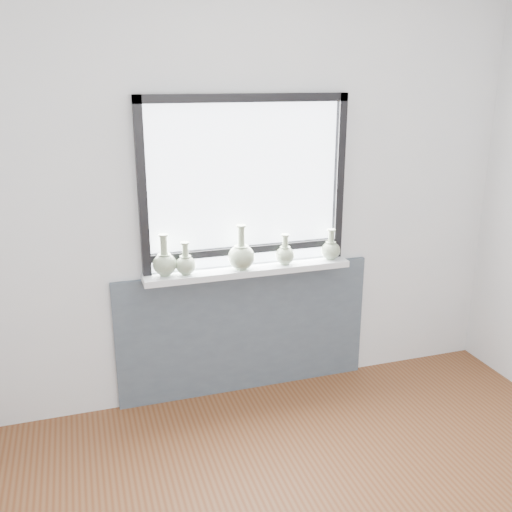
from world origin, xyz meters
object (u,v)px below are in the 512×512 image
object	(u,v)px
vase_c	(241,255)
vase_e	(331,249)
windowsill	(248,270)
vase_b	(186,264)
vase_d	(285,254)
vase_a	(165,262)

from	to	relation	value
vase_c	vase_e	world-z (taller)	vase_c
vase_c	windowsill	bearing A→B (deg)	25.69
vase_b	vase_e	world-z (taller)	same
windowsill	vase_e	bearing A→B (deg)	-0.86
vase_b	vase_d	xyz separation A→B (m)	(0.64, 0.00, -0.00)
vase_d	windowsill	bearing A→B (deg)	176.78
vase_d	vase_c	bearing A→B (deg)	-177.77
vase_e	vase_b	bearing A→B (deg)	-179.49
windowsill	vase_d	distance (m)	0.26
vase_a	vase_e	world-z (taller)	vase_a
vase_a	vase_e	bearing A→B (deg)	-0.77
vase_b	vase_c	bearing A→B (deg)	-1.29
vase_e	windowsill	bearing A→B (deg)	179.14
windowsill	vase_a	size ratio (longest dim) A/B	5.17
windowsill	vase_e	xyz separation A→B (m)	(0.56, -0.01, 0.09)
vase_b	vase_d	bearing A→B (deg)	0.32
vase_a	vase_e	size ratio (longest dim) A/B	1.26
vase_b	vase_c	xyz separation A→B (m)	(0.35, -0.01, 0.02)
vase_d	vase_e	xyz separation A→B (m)	(0.32, 0.01, 0.00)
vase_b	windowsill	bearing A→B (deg)	2.45
vase_e	vase_c	bearing A→B (deg)	-178.46
vase_d	vase_e	world-z (taller)	vase_e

